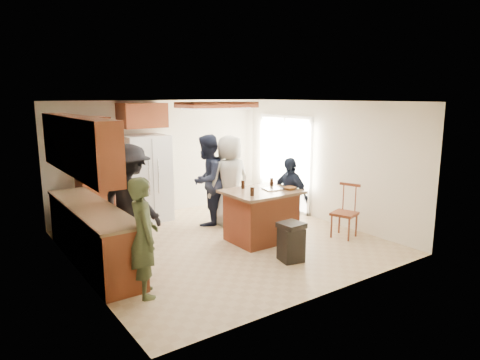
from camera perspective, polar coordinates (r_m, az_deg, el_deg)
room_shell at (r=11.57m, az=11.68°, el=2.36°), size 8.00×5.20×5.00m
person_front_left at (r=5.71m, az=-12.72°, el=-7.46°), size 0.53×0.65×1.59m
person_behind_left at (r=8.65m, az=-4.39°, el=-0.02°), size 1.05×0.95×1.84m
person_behind_right at (r=8.62m, az=-1.36°, el=-0.06°), size 0.92×0.62×1.83m
person_side_right at (r=8.13m, az=6.58°, el=-2.11°), size 0.53×0.90×1.47m
person_counter at (r=7.17m, az=-14.38°, el=-2.68°), size 0.94×1.31×1.84m
left_cabinetry at (r=6.99m, az=-19.69°, el=-3.05°), size 0.64×3.00×2.30m
back_wall_units at (r=8.86m, az=-17.38°, el=2.79°), size 1.80×0.60×2.45m
refrigerator at (r=9.13m, az=-12.39°, el=0.22°), size 0.90×0.76×1.80m
kitchen_island at (r=7.76m, az=2.85°, el=-4.68°), size 1.28×1.03×0.93m
island_items at (r=7.73m, az=4.54°, el=-1.01°), size 0.99×0.73×0.15m
trash_bin at (r=6.90m, az=6.83°, el=-8.16°), size 0.41×0.41×0.63m
spindle_chair at (r=8.18m, az=13.82°, el=-4.33°), size 0.53×0.53×0.99m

